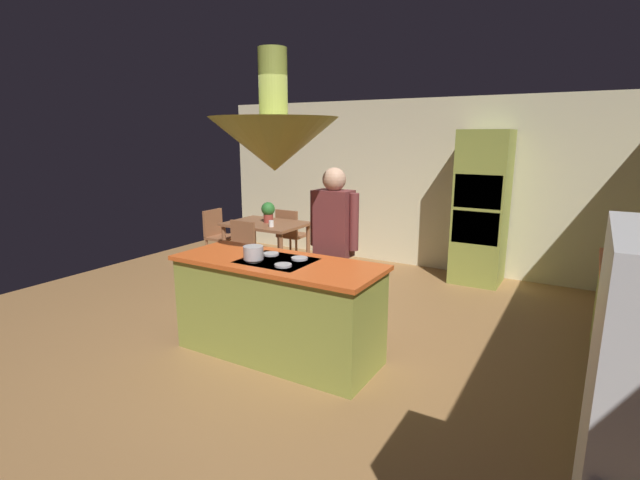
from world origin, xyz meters
name	(u,v)px	position (x,y,z in m)	size (l,w,h in m)	color
ground	(291,346)	(0.00, 0.00, 0.00)	(8.16, 8.16, 0.00)	#9E7042
wall_back	(414,184)	(0.00, 3.45, 1.27)	(6.80, 0.10, 2.55)	beige
kitchen_island	(278,308)	(0.00, -0.20, 0.46)	(1.94, 0.77, 0.94)	#939E42
oven_tower	(481,208)	(1.10, 3.04, 1.05)	(0.66, 0.62, 2.09)	#939E42
dining_table	(266,230)	(-1.70, 1.90, 0.66)	(1.14, 0.83, 0.76)	brown
person_at_island	(334,241)	(0.23, 0.45, 0.99)	(0.53, 0.23, 1.72)	tan
range_hood	(274,141)	(0.00, -0.20, 1.97)	(1.10, 1.10, 1.00)	#939E42
pendant_light_over_table	(264,146)	(-1.70, 1.90, 1.86)	(0.32, 0.32, 0.82)	beige
chair_facing_island	(238,249)	(-1.70, 1.27, 0.50)	(0.40, 0.40, 0.87)	brown
chair_by_back_wall	(290,232)	(-1.70, 2.53, 0.50)	(0.40, 0.40, 0.87)	brown
chair_at_corner	(218,233)	(-2.65, 1.90, 0.50)	(0.40, 0.40, 0.87)	brown
potted_plant_on_table	(268,211)	(-1.69, 1.95, 0.93)	(0.20, 0.20, 0.30)	#99382D
cup_on_table	(271,224)	(-1.45, 1.69, 0.81)	(0.07, 0.07, 0.09)	white
cooking_pot_on_cooktop	(253,253)	(-0.16, -0.33, 1.00)	(0.18, 0.18, 0.12)	#B2B2B7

